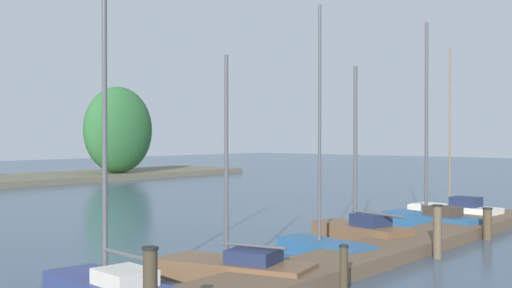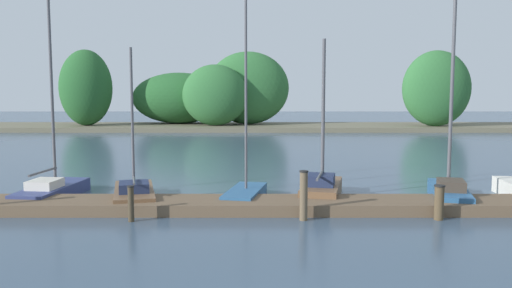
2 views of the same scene
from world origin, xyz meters
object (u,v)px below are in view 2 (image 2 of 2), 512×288
at_px(sailboat_1, 137,193).
at_px(mooring_piling_2, 306,195).
at_px(sailboat_2, 248,192).
at_px(mooring_piling_3, 442,202).
at_px(sailboat_3, 324,188).
at_px(sailboat_0, 56,187).
at_px(mooring_piling_1, 133,203).
at_px(sailboat_4, 451,189).

height_order(sailboat_1, mooring_piling_2, sailboat_1).
height_order(sailboat_1, sailboat_2, sailboat_2).
height_order(mooring_piling_2, mooring_piling_3, mooring_piling_2).
distance_m(sailboat_1, sailboat_3, 6.30).
distance_m(sailboat_1, sailboat_2, 3.70).
relative_size(sailboat_0, sailboat_1, 1.49).
relative_size(sailboat_0, sailboat_2, 1.11).
bearing_deg(mooring_piling_2, mooring_piling_1, -178.32).
bearing_deg(sailboat_1, sailboat_0, 64.56).
bearing_deg(sailboat_4, mooring_piling_2, 129.54).
bearing_deg(sailboat_4, sailboat_1, 103.46).
xyz_separation_m(sailboat_0, sailboat_1, (2.92, -0.62, -0.07)).
height_order(sailboat_3, mooring_piling_3, sailboat_3).
distance_m(sailboat_0, sailboat_4, 13.37).
bearing_deg(sailboat_0, mooring_piling_3, -97.36).
distance_m(sailboat_3, sailboat_4, 4.18).
xyz_separation_m(sailboat_2, sailboat_3, (2.58, 0.37, 0.07)).
bearing_deg(mooring_piling_1, mooring_piling_3, 1.35).
height_order(sailboat_2, sailboat_3, sailboat_2).
relative_size(sailboat_1, sailboat_3, 0.94).
xyz_separation_m(sailboat_0, mooring_piling_2, (8.32, -3.07, 0.34)).
distance_m(sailboat_4, mooring_piling_2, 5.64).
distance_m(sailboat_4, mooring_piling_3, 2.69).
xyz_separation_m(sailboat_2, mooring_piling_1, (-3.19, -2.69, 0.19)).
bearing_deg(sailboat_3, mooring_piling_1, 130.15).
distance_m(sailboat_1, sailboat_4, 10.45).
height_order(sailboat_1, sailboat_4, sailboat_4).
xyz_separation_m(sailboat_0, sailboat_2, (6.61, -0.52, -0.05)).
distance_m(sailboat_2, mooring_piling_1, 4.18).
bearing_deg(sailboat_2, mooring_piling_3, -102.79).
relative_size(sailboat_2, mooring_piling_1, 6.62).
height_order(sailboat_1, mooring_piling_3, sailboat_1).
relative_size(sailboat_0, mooring_piling_3, 7.53).
bearing_deg(sailboat_1, mooring_piling_3, -117.87).
bearing_deg(mooring_piling_3, mooring_piling_2, -179.06).
distance_m(sailboat_4, mooring_piling_1, 10.28).
relative_size(sailboat_2, sailboat_3, 1.26).
bearing_deg(sailboat_4, sailboat_3, 97.50).
bearing_deg(sailboat_3, sailboat_0, 101.27).
relative_size(sailboat_0, mooring_piling_2, 5.29).
bearing_deg(sailboat_1, sailboat_3, -99.27).
relative_size(sailboat_1, mooring_piling_1, 4.94).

